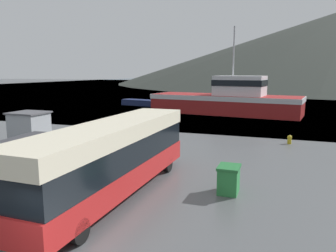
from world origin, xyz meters
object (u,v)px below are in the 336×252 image
(delivery_van, at_px, (35,156))
(fishing_boat, at_px, (228,99))
(dock_kiosk, at_px, (30,129))
(small_boat, at_px, (140,103))
(storage_bin, at_px, (229,179))
(tour_bus, at_px, (113,155))

(delivery_van, relative_size, fishing_boat, 0.28)
(fishing_boat, relative_size, dock_kiosk, 7.89)
(small_boat, bearing_deg, storage_bin, -139.05)
(dock_kiosk, distance_m, small_boat, 31.28)
(tour_bus, relative_size, small_boat, 1.79)
(delivery_van, xyz_separation_m, storage_bin, (10.18, 1.38, -0.55))
(tour_bus, bearing_deg, delivery_van, 173.03)
(delivery_van, height_order, storage_bin, delivery_van)
(tour_bus, distance_m, delivery_van, 5.25)
(storage_bin, distance_m, small_boat, 41.55)
(tour_bus, distance_m, dock_kiosk, 13.32)
(delivery_van, bearing_deg, small_boat, 101.74)
(small_boat, bearing_deg, dock_kiosk, -160.79)
(tour_bus, relative_size, fishing_boat, 0.59)
(storage_bin, relative_size, dock_kiosk, 0.50)
(storage_bin, bearing_deg, delivery_van, -172.30)
(tour_bus, distance_m, storage_bin, 5.57)
(fishing_boat, bearing_deg, dock_kiosk, 162.99)
(delivery_van, xyz_separation_m, fishing_boat, (5.15, 31.12, 0.73))
(tour_bus, distance_m, small_boat, 41.19)
(fishing_boat, distance_m, dock_kiosk, 27.20)
(dock_kiosk, xyz_separation_m, small_boat, (-4.59, 30.93, -0.84))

